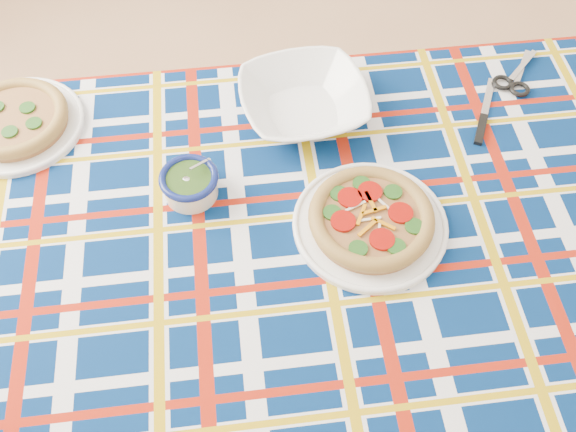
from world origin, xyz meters
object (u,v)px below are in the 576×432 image
(dining_table, at_px, (282,259))
(pesto_bowl, at_px, (190,183))
(serving_bowl, at_px, (304,101))
(main_focaccia_plate, at_px, (371,218))

(dining_table, distance_m, pesto_bowl, 0.22)
(dining_table, xyz_separation_m, serving_bowl, (-0.05, 0.31, 0.10))
(main_focaccia_plate, xyz_separation_m, serving_bowl, (-0.19, 0.24, 0.00))
(pesto_bowl, bearing_deg, dining_table, -14.74)
(pesto_bowl, bearing_deg, serving_bowl, 60.65)
(dining_table, xyz_separation_m, pesto_bowl, (-0.19, 0.05, 0.10))
(dining_table, height_order, pesto_bowl, pesto_bowl)
(dining_table, relative_size, serving_bowl, 6.60)
(pesto_bowl, distance_m, serving_bowl, 0.30)
(dining_table, height_order, main_focaccia_plate, main_focaccia_plate)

